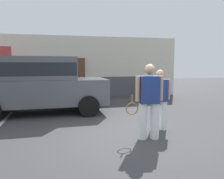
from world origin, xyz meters
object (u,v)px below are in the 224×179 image
(parked_suv, at_px, (39,82))
(tennis_player_man, at_px, (149,101))
(tennis_player_woman, at_px, (159,99))
(potted_plant_by_porch, at_px, (155,89))

(parked_suv, relative_size, tennis_player_man, 2.58)
(parked_suv, distance_m, tennis_player_woman, 4.44)
(tennis_player_man, xyz_separation_m, tennis_player_woman, (0.56, 0.63, -0.07))
(parked_suv, distance_m, potted_plant_by_porch, 6.21)
(parked_suv, height_order, tennis_player_woman, parked_suv)
(tennis_player_man, bearing_deg, parked_suv, -45.38)
(tennis_player_man, relative_size, potted_plant_by_porch, 2.06)
(parked_suv, bearing_deg, tennis_player_man, -53.35)
(tennis_player_woman, bearing_deg, tennis_player_man, 50.91)
(parked_suv, xyz_separation_m, tennis_player_man, (2.76, -3.57, -0.21))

